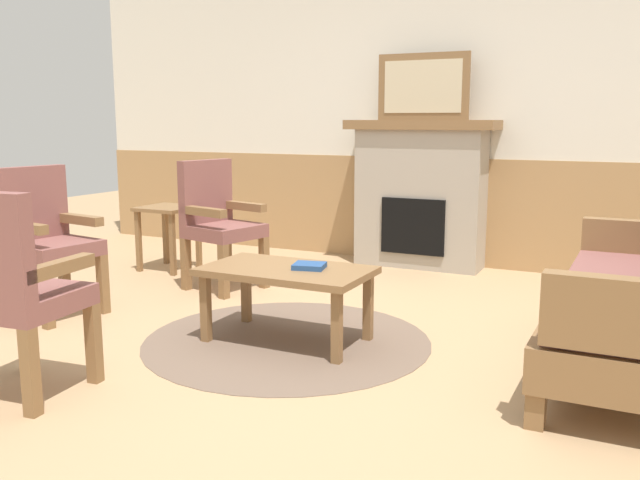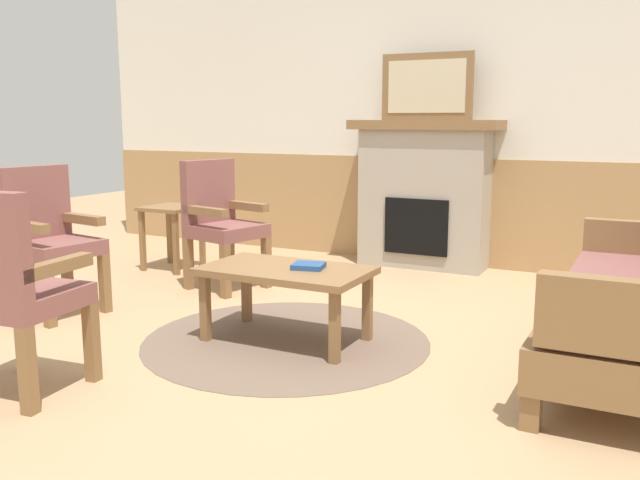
% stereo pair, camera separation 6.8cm
% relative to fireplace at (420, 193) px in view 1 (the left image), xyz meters
% --- Properties ---
extents(ground_plane, '(14.00, 14.00, 0.00)m').
position_rel_fireplace_xyz_m(ground_plane, '(0.00, -2.35, -0.65)').
color(ground_plane, tan).
extents(wall_back, '(7.20, 0.14, 2.70)m').
position_rel_fireplace_xyz_m(wall_back, '(0.00, 0.25, 0.66)').
color(wall_back, silver).
rests_on(wall_back, ground_plane).
extents(fireplace, '(1.30, 0.44, 1.28)m').
position_rel_fireplace_xyz_m(fireplace, '(0.00, 0.00, 0.00)').
color(fireplace, '#A39989').
rests_on(fireplace, ground_plane).
extents(framed_picture, '(0.80, 0.04, 0.56)m').
position_rel_fireplace_xyz_m(framed_picture, '(0.00, 0.00, 0.91)').
color(framed_picture, brown).
rests_on(framed_picture, fireplace).
extents(couch, '(0.70, 1.80, 0.98)m').
position_rel_fireplace_xyz_m(couch, '(1.80, -2.05, -0.26)').
color(couch, brown).
rests_on(couch, ground_plane).
extents(coffee_table, '(0.96, 0.56, 0.44)m').
position_rel_fireplace_xyz_m(coffee_table, '(-0.04, -2.34, -0.27)').
color(coffee_table, brown).
rests_on(coffee_table, ground_plane).
extents(round_rug, '(1.68, 1.68, 0.01)m').
position_rel_fireplace_xyz_m(round_rug, '(-0.04, -2.34, -0.65)').
color(round_rug, brown).
rests_on(round_rug, ground_plane).
extents(book_on_table, '(0.21, 0.19, 0.03)m').
position_rel_fireplace_xyz_m(book_on_table, '(0.08, -2.31, -0.20)').
color(book_on_table, navy).
rests_on(book_on_table, coffee_table).
extents(armchair_near_fireplace, '(0.55, 0.55, 0.98)m').
position_rel_fireplace_xyz_m(armchair_near_fireplace, '(-1.74, -2.54, -0.11)').
color(armchair_near_fireplace, brown).
rests_on(armchair_near_fireplace, ground_plane).
extents(armchair_by_window_left, '(0.58, 0.58, 0.98)m').
position_rel_fireplace_xyz_m(armchair_by_window_left, '(-1.15, -1.43, -0.11)').
color(armchair_by_window_left, brown).
rests_on(armchair_by_window_left, ground_plane).
extents(armchair_front_left, '(0.53, 0.53, 0.98)m').
position_rel_fireplace_xyz_m(armchair_front_left, '(-0.77, -3.62, -0.11)').
color(armchair_front_left, brown).
rests_on(armchair_front_left, ground_plane).
extents(side_table, '(0.44, 0.44, 0.55)m').
position_rel_fireplace_xyz_m(side_table, '(-1.90, -1.08, -0.22)').
color(side_table, brown).
rests_on(side_table, ground_plane).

